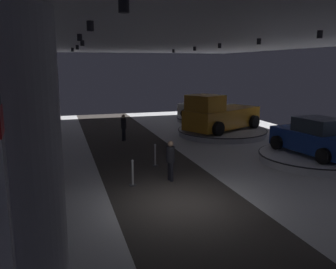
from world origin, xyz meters
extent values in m
cube|color=silver|center=(0.00, 0.00, -0.03)|extent=(24.00, 44.00, 0.05)
cube|color=#383330|center=(0.00, 0.00, 0.00)|extent=(4.40, 44.00, 0.01)
cube|color=silver|center=(0.00, 0.00, 5.55)|extent=(24.00, 44.00, 0.10)
cylinder|color=black|center=(-2.65, -4.94, 5.32)|extent=(0.16, 0.16, 0.22)
cylinder|color=black|center=(-2.86, -1.86, 5.32)|extent=(0.16, 0.16, 0.22)
cylinder|color=black|center=(-2.88, 1.80, 5.32)|extent=(0.16, 0.16, 0.22)
cylinder|color=black|center=(-2.59, 4.95, 5.32)|extent=(0.16, 0.16, 0.22)
cylinder|color=black|center=(-2.59, 8.76, 5.32)|extent=(0.16, 0.16, 0.22)
cylinder|color=black|center=(-2.70, 11.83, 5.32)|extent=(0.16, 0.16, 0.22)
cylinder|color=black|center=(3.68, -1.48, 5.32)|extent=(0.16, 0.16, 0.22)
cylinder|color=black|center=(3.71, 1.86, 5.32)|extent=(0.16, 0.16, 0.22)
cylinder|color=black|center=(3.66, 5.18, 5.32)|extent=(0.16, 0.16, 0.22)
cylinder|color=black|center=(3.69, 8.45, 5.32)|extent=(0.16, 0.16, 0.22)
cylinder|color=black|center=(3.64, 12.10, 5.32)|extent=(0.16, 0.16, 0.22)
cylinder|color=#ADADB2|center=(-4.27, -3.26, 2.75)|extent=(1.31, 1.31, 5.50)
cylinder|color=#B7B7BC|center=(7.51, 15.56, 0.16)|extent=(4.58, 4.58, 0.33)
cylinder|color=black|center=(7.51, 15.56, 0.30)|extent=(4.67, 4.67, 0.05)
cube|color=silver|center=(7.51, 15.56, 0.94)|extent=(4.38, 4.06, 0.90)
cube|color=#2D3842|center=(7.63, 15.46, 1.69)|extent=(2.46, 2.41, 0.70)
cylinder|color=black|center=(5.77, 15.70, 0.67)|extent=(0.66, 0.60, 0.68)
cylinder|color=black|center=(7.05, 17.24, 0.67)|extent=(0.66, 0.60, 0.68)
cylinder|color=black|center=(7.97, 13.88, 0.67)|extent=(0.66, 0.60, 0.68)
cylinder|color=black|center=(9.25, 15.42, 0.67)|extent=(0.66, 0.60, 0.68)
sphere|color=white|center=(5.61, 16.49, 1.05)|extent=(0.18, 0.18, 0.18)
sphere|color=white|center=(6.24, 17.25, 1.05)|extent=(0.18, 0.18, 0.18)
cylinder|color=black|center=(-5.04, 2.64, 0.80)|extent=(0.88, 0.48, 0.84)
cylinder|color=black|center=(-5.62, 4.92, 0.80)|extent=(0.88, 0.48, 0.84)
cylinder|color=silver|center=(7.57, 2.97, 0.19)|extent=(4.94, 4.94, 0.38)
cylinder|color=black|center=(7.57, 2.97, 0.35)|extent=(5.04, 5.04, 0.05)
cube|color=navy|center=(7.57, 2.97, 0.99)|extent=(2.29, 4.38, 0.90)
cube|color=#2D3842|center=(7.59, 2.82, 1.74)|extent=(1.77, 2.07, 0.70)
cylinder|color=black|center=(6.41, 4.27, 0.72)|extent=(0.30, 0.70, 0.68)
cylinder|color=black|center=(8.40, 4.50, 0.72)|extent=(0.30, 0.70, 0.68)
cylinder|color=black|center=(6.75, 1.43, 0.72)|extent=(0.30, 0.70, 0.68)
sphere|color=white|center=(6.84, 4.95, 1.10)|extent=(0.18, 0.18, 0.18)
sphere|color=white|center=(7.82, 5.07, 1.10)|extent=(0.18, 0.18, 0.18)
cylinder|color=#B7B7BC|center=(6.29, 10.06, 0.18)|extent=(5.57, 5.57, 0.37)
cylinder|color=black|center=(6.29, 10.06, 0.34)|extent=(5.68, 5.68, 0.05)
cube|color=#B77519|center=(6.29, 10.06, 1.12)|extent=(5.68, 4.22, 1.20)
cube|color=#B77519|center=(4.76, 9.31, 2.17)|extent=(2.36, 2.46, 1.00)
cube|color=#28333D|center=(5.22, 9.54, 2.17)|extent=(0.84, 1.60, 0.75)
cylinder|color=black|center=(5.14, 8.19, 0.79)|extent=(0.88, 0.62, 0.84)
cylinder|color=black|center=(4.10, 10.30, 0.79)|extent=(0.88, 0.62, 0.84)
cylinder|color=black|center=(8.47, 9.83, 0.79)|extent=(0.88, 0.62, 0.84)
cylinder|color=black|center=(7.43, 11.94, 0.79)|extent=(0.88, 0.62, 0.84)
cylinder|color=black|center=(-6.81, 11.46, 0.61)|extent=(0.70, 0.53, 0.68)
cylinder|color=black|center=(-5.82, 9.73, 0.61)|extent=(0.70, 0.53, 0.68)
sphere|color=white|center=(-6.01, 11.34, 1.00)|extent=(0.18, 0.18, 0.18)
sphere|color=white|center=(-5.52, 10.48, 1.00)|extent=(0.18, 0.18, 0.18)
cylinder|color=black|center=(-0.13, 10.08, 0.40)|extent=(0.14, 0.14, 0.80)
cylinder|color=black|center=(-0.02, 10.22, 0.40)|extent=(0.14, 0.14, 0.80)
cylinder|color=black|center=(-0.07, 10.15, 1.06)|extent=(0.32, 0.32, 0.62)
sphere|color=beige|center=(-0.07, 10.15, 1.48)|extent=(0.22, 0.22, 0.22)
cylinder|color=black|center=(0.38, 2.23, 0.40)|extent=(0.14, 0.14, 0.80)
cylinder|color=black|center=(0.34, 2.41, 0.40)|extent=(0.14, 0.14, 0.80)
cylinder|color=black|center=(0.36, 2.32, 1.06)|extent=(0.32, 0.32, 0.62)
sphere|color=#99755B|center=(0.36, 2.32, 1.48)|extent=(0.22, 0.22, 0.22)
cylinder|color=#333338|center=(-1.16, 2.19, 0.02)|extent=(0.28, 0.28, 0.04)
cylinder|color=#B2B2B7|center=(-1.16, 2.19, 0.48)|extent=(0.07, 0.07, 0.96)
sphere|color=#B2B2B7|center=(-1.16, 2.19, 0.96)|extent=(0.10, 0.10, 0.10)
cylinder|color=#333338|center=(0.33, 4.48, 0.02)|extent=(0.28, 0.28, 0.04)
cylinder|color=#B2B2B7|center=(0.33, 4.48, 0.48)|extent=(0.07, 0.07, 0.96)
sphere|color=#B2B2B7|center=(0.33, 4.48, 0.96)|extent=(0.10, 0.10, 0.10)
camera|label=1|loc=(-3.63, -10.30, 4.47)|focal=37.89mm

